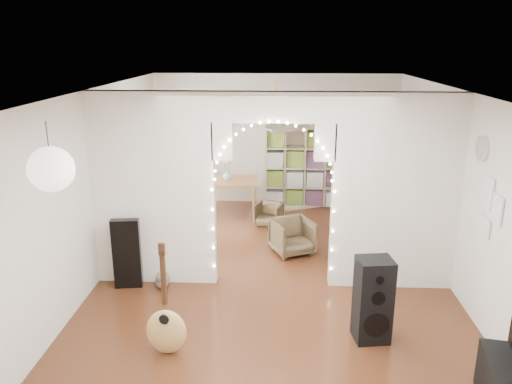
{
  "coord_description": "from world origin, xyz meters",
  "views": [
    {
      "loc": [
        0.08,
        -6.51,
        3.31
      ],
      "look_at": [
        -0.25,
        0.3,
        1.25
      ],
      "focal_mm": 35.0,
      "sensor_mm": 36.0,
      "label": 1
    }
  ],
  "objects_px": {
    "dining_chair_right": "(269,214)",
    "dining_chair_left": "(292,236)",
    "floor_speaker": "(373,300)",
    "dining_table": "(227,183)",
    "acoustic_guitar": "(166,314)",
    "bookcase": "(305,167)"
  },
  "relations": [
    {
      "from": "dining_chair_right",
      "to": "dining_chair_left",
      "type": "bearing_deg",
      "value": -54.9
    },
    {
      "from": "dining_chair_left",
      "to": "dining_chair_right",
      "type": "xyz_separation_m",
      "value": [
        -0.41,
        1.26,
        -0.07
      ]
    },
    {
      "from": "floor_speaker",
      "to": "dining_table",
      "type": "bearing_deg",
      "value": 108.79
    },
    {
      "from": "acoustic_guitar",
      "to": "dining_chair_right",
      "type": "xyz_separation_m",
      "value": [
        1.03,
        4.08,
        -0.27
      ]
    },
    {
      "from": "bookcase",
      "to": "dining_chair_right",
      "type": "xyz_separation_m",
      "value": [
        -0.7,
        -1.21,
        -0.62
      ]
    },
    {
      "from": "floor_speaker",
      "to": "dining_chair_right",
      "type": "distance_m",
      "value": 3.91
    },
    {
      "from": "bookcase",
      "to": "dining_chair_right",
      "type": "distance_m",
      "value": 1.53
    },
    {
      "from": "dining_table",
      "to": "dining_chair_right",
      "type": "bearing_deg",
      "value": -31.83
    },
    {
      "from": "acoustic_guitar",
      "to": "bookcase",
      "type": "distance_m",
      "value": 5.57
    },
    {
      "from": "dining_chair_right",
      "to": "acoustic_guitar",
      "type": "bearing_deg",
      "value": -86.93
    },
    {
      "from": "dining_chair_left",
      "to": "bookcase",
      "type": "bearing_deg",
      "value": 58.61
    },
    {
      "from": "floor_speaker",
      "to": "bookcase",
      "type": "relative_size",
      "value": 0.6
    },
    {
      "from": "floor_speaker",
      "to": "dining_chair_left",
      "type": "distance_m",
      "value": 2.58
    },
    {
      "from": "dining_table",
      "to": "dining_chair_left",
      "type": "xyz_separation_m",
      "value": [
        1.23,
        -1.7,
        -0.4
      ]
    },
    {
      "from": "floor_speaker",
      "to": "dining_chair_left",
      "type": "height_order",
      "value": "floor_speaker"
    },
    {
      "from": "acoustic_guitar",
      "to": "dining_chair_left",
      "type": "relative_size",
      "value": 1.79
    },
    {
      "from": "bookcase",
      "to": "dining_chair_left",
      "type": "bearing_deg",
      "value": -120.19
    },
    {
      "from": "bookcase",
      "to": "dining_table",
      "type": "distance_m",
      "value": 1.71
    },
    {
      "from": "dining_table",
      "to": "acoustic_guitar",
      "type": "bearing_deg",
      "value": -96.14
    },
    {
      "from": "floor_speaker",
      "to": "bookcase",
      "type": "distance_m",
      "value": 4.94
    },
    {
      "from": "floor_speaker",
      "to": "acoustic_guitar",
      "type": "bearing_deg",
      "value": -178.29
    },
    {
      "from": "acoustic_guitar",
      "to": "dining_table",
      "type": "relative_size",
      "value": 0.89
    }
  ]
}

